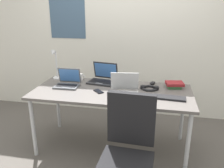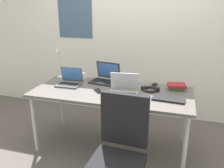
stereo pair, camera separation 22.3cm
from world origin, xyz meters
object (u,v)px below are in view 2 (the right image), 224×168
(cell_phone, at_px, (98,91))
(coffee_mug, at_px, (83,76))
(external_keyboard, at_px, (168,100))
(headphones, at_px, (150,89))
(office_chair, at_px, (118,163))
(laptop_by_keyboard, at_px, (123,91))
(laptop_center, at_px, (105,78))
(laptop_back_right, at_px, (69,82))
(book_stack, at_px, (176,86))
(desk_lamp, at_px, (60,63))
(computer_mouse, at_px, (155,84))

(cell_phone, xyz_separation_m, coffee_mug, (-0.34, 0.36, 0.04))
(external_keyboard, height_order, headphones, headphones)
(cell_phone, xyz_separation_m, office_chair, (0.43, -0.73, -0.35))
(cell_phone, height_order, headphones, headphones)
(laptop_by_keyboard, height_order, headphones, laptop_by_keyboard)
(laptop_center, relative_size, coffee_mug, 3.26)
(external_keyboard, bearing_deg, laptop_by_keyboard, -179.12)
(laptop_by_keyboard, bearing_deg, laptop_back_right, 169.77)
(laptop_back_right, xyz_separation_m, laptop_by_keyboard, (0.71, -0.13, 0.00))
(book_stack, bearing_deg, desk_lamp, 178.94)
(desk_lamp, relative_size, external_keyboard, 1.21)
(headphones, bearing_deg, computer_mouse, 81.92)
(cell_phone, distance_m, headphones, 0.59)
(desk_lamp, relative_size, computer_mouse, 4.17)
(desk_lamp, distance_m, book_stack, 1.51)
(laptop_back_right, distance_m, laptop_center, 0.45)
(external_keyboard, bearing_deg, computer_mouse, 118.41)
(laptop_by_keyboard, height_order, external_keyboard, laptop_by_keyboard)
(computer_mouse, xyz_separation_m, book_stack, (0.25, -0.07, 0.02))
(computer_mouse, xyz_separation_m, cell_phone, (-0.59, -0.39, -0.01))
(desk_lamp, relative_size, laptop_by_keyboard, 1.19)
(computer_mouse, height_order, office_chair, office_chair)
(computer_mouse, height_order, book_stack, book_stack)
(laptop_center, relative_size, computer_mouse, 3.84)
(desk_lamp, xyz_separation_m, laptop_center, (0.63, 0.00, -0.15))
(laptop_by_keyboard, xyz_separation_m, laptop_center, (-0.33, 0.37, 0.00))
(office_chair, bearing_deg, coffee_mug, 125.26)
(external_keyboard, height_order, coffee_mug, coffee_mug)
(laptop_back_right, relative_size, laptop_by_keyboard, 0.83)
(laptop_by_keyboard, height_order, computer_mouse, laptop_by_keyboard)
(external_keyboard, bearing_deg, cell_phone, -179.02)
(computer_mouse, bearing_deg, laptop_center, -147.84)
(coffee_mug, bearing_deg, laptop_back_right, -105.71)
(cell_phone, bearing_deg, headphones, -23.33)
(desk_lamp, height_order, external_keyboard, desk_lamp)
(external_keyboard, height_order, book_stack, book_stack)
(desk_lamp, xyz_separation_m, cell_phone, (0.66, -0.34, -0.19))
(headphones, height_order, coffee_mug, coffee_mug)
(computer_mouse, distance_m, office_chair, 1.18)
(laptop_center, relative_size, book_stack, 1.64)
(desk_lamp, xyz_separation_m, headphones, (1.22, -0.15, -0.18))
(laptop_back_right, bearing_deg, cell_phone, -14.99)
(laptop_back_right, height_order, external_keyboard, laptop_back_right)
(desk_lamp, height_order, laptop_center, desk_lamp)
(desk_lamp, height_order, laptop_back_right, desk_lamp)
(desk_lamp, bearing_deg, headphones, -6.92)
(laptop_center, xyz_separation_m, cell_phone, (0.03, -0.35, -0.04))
(external_keyboard, xyz_separation_m, cell_phone, (-0.78, 0.05, -0.01))
(laptop_back_right, relative_size, headphones, 1.32)
(headphones, distance_m, coffee_mug, 0.92)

